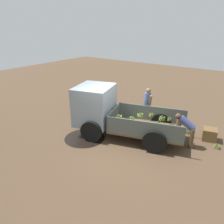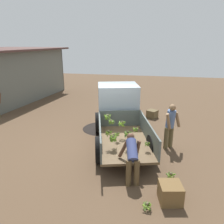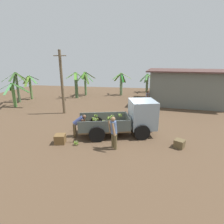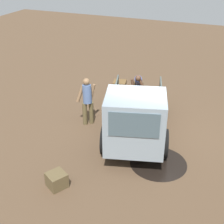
% 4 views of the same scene
% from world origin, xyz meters
% --- Properties ---
extents(ground, '(36.00, 36.00, 0.00)m').
position_xyz_m(ground, '(0.00, 0.00, 0.00)').
color(ground, brown).
extents(mud_patch_0, '(1.69, 1.69, 0.01)m').
position_xyz_m(mud_patch_0, '(1.17, 0.72, 0.00)').
color(mud_patch_0, black).
rests_on(mud_patch_0, ground).
extents(cargo_truck, '(4.79, 2.87, 2.08)m').
position_xyz_m(cargo_truck, '(0.76, -0.17, 1.08)').
color(cargo_truck, brown).
rests_on(cargo_truck, ground).
extents(warehouse_shed, '(8.45, 6.73, 3.38)m').
position_xyz_m(warehouse_shed, '(6.00, 8.71, 2.42)').
color(warehouse_shed, slate).
rests_on(warehouse_shed, ground).
extents(utility_pole, '(1.05, 0.22, 5.11)m').
position_xyz_m(utility_pole, '(-5.32, 3.11, 2.60)').
color(utility_pole, brown).
rests_on(utility_pole, ground).
extents(banana_palm_0, '(2.77, 2.51, 2.29)m').
position_xyz_m(banana_palm_0, '(-10.81, 4.21, 1.25)').
color(banana_palm_0, '#4D7D3C').
rests_on(banana_palm_0, ground).
extents(banana_palm_1, '(2.10, 2.21, 2.53)m').
position_xyz_m(banana_palm_1, '(1.72, 14.46, 1.36)').
color(banana_palm_1, '#495E3C').
rests_on(banana_palm_1, ground).
extents(banana_palm_2, '(2.37, 2.02, 2.79)m').
position_xyz_m(banana_palm_2, '(-1.56, 11.84, 1.46)').
color(banana_palm_2, '#69865A').
rests_on(banana_palm_2, ground).
extents(banana_palm_3, '(2.15, 2.68, 2.92)m').
position_xyz_m(banana_palm_3, '(-5.97, 10.95, 1.64)').
color(banana_palm_3, '#5A7E4B').
rests_on(banana_palm_3, ground).
extents(banana_palm_4, '(2.36, 2.43, 2.98)m').
position_xyz_m(banana_palm_4, '(-6.52, 9.18, 1.56)').
color(banana_palm_4, '#405C38').
rests_on(banana_palm_4, ground).
extents(banana_palm_5, '(2.23, 2.58, 2.67)m').
position_xyz_m(banana_palm_5, '(-11.38, 7.61, 1.47)').
color(banana_palm_5, '#5E7B42').
rests_on(banana_palm_5, ground).
extents(banana_palm_6, '(2.34, 2.66, 3.14)m').
position_xyz_m(banana_palm_6, '(-11.75, 6.05, 1.71)').
color(banana_palm_6, '#4F6844').
rests_on(banana_palm_6, ground).
extents(person_foreground_visitor, '(0.58, 0.63, 1.72)m').
position_xyz_m(person_foreground_visitor, '(-0.17, -2.24, 0.95)').
color(person_foreground_visitor, brown).
rests_on(person_foreground_visitor, ground).
extents(person_worker_loading, '(0.81, 0.71, 1.32)m').
position_xyz_m(person_worker_loading, '(-2.46, -1.10, 0.78)').
color(person_worker_loading, brown).
rests_on(person_worker_loading, ground).
extents(person_bystander_near_shed, '(0.45, 0.63, 1.58)m').
position_xyz_m(person_bystander_near_shed, '(1.61, 6.43, 0.87)').
color(person_bystander_near_shed, brown).
rests_on(person_bystander_near_shed, ground).
extents(banana_bunch_on_ground_0, '(0.23, 0.23, 0.20)m').
position_xyz_m(banana_bunch_on_ground_0, '(-3.54, -1.61, 0.11)').
color(banana_bunch_on_ground_0, brown).
rests_on(banana_bunch_on_ground_0, ground).
extents(banana_bunch_on_ground_1, '(0.30, 0.30, 0.24)m').
position_xyz_m(banana_bunch_on_ground_1, '(-2.20, -2.22, 0.13)').
color(banana_bunch_on_ground_1, brown).
rests_on(banana_bunch_on_ground_1, ground).
extents(wooden_crate_0, '(0.64, 0.64, 0.49)m').
position_xyz_m(wooden_crate_0, '(-3.13, -2.15, 0.25)').
color(wooden_crate_0, brown).
rests_on(wooden_crate_0, ground).
extents(wooden_crate_1, '(0.64, 0.64, 0.42)m').
position_xyz_m(wooden_crate_1, '(3.16, -1.53, 0.21)').
color(wooden_crate_1, brown).
rests_on(wooden_crate_1, ground).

